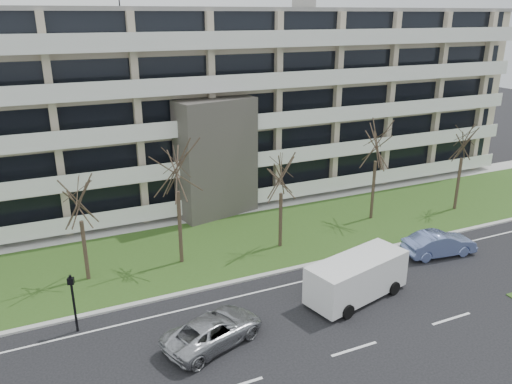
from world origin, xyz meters
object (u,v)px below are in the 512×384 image
blue_sedan (439,244)px  white_van (358,274)px  pedestrian_signal (73,296)px  silver_pickup (214,330)px

blue_sedan → white_van: (-7.83, -2.07, 0.62)m
pedestrian_signal → silver_pickup: bearing=-11.4°
silver_pickup → white_van: bearing=-105.1°
white_van → pedestrian_signal: bearing=154.6°
blue_sedan → pedestrian_signal: 22.35m
blue_sedan → white_van: bearing=112.2°
blue_sedan → pedestrian_signal: size_ratio=1.53×
silver_pickup → white_van: size_ratio=0.79×
blue_sedan → white_van: white_van is taller
white_van → pedestrian_signal: size_ratio=2.05×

